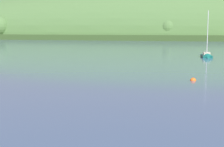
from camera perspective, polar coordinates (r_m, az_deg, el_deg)
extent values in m
cube|color=#314A21|center=(204.88, 11.66, 6.14)|extent=(576.04, 79.61, 3.06)
ellipsoid|color=#476B38|center=(226.96, 5.51, 5.98)|extent=(462.02, 89.51, 64.36)
sphere|color=#476B38|center=(236.25, -18.80, 7.63)|extent=(14.23, 14.23, 14.23)
sphere|color=#476B38|center=(196.30, 9.68, 7.74)|extent=(11.37, 11.37, 11.37)
cube|color=#0F564C|center=(73.43, 15.95, 2.70)|extent=(2.78, 5.95, 1.03)
cone|color=#0F564C|center=(70.59, 16.20, 2.51)|extent=(2.06, 1.69, 1.87)
cube|color=maroon|center=(73.40, 15.96, 2.93)|extent=(2.80, 5.95, 0.09)
cube|color=#BCB299|center=(73.23, 15.99, 3.32)|extent=(1.69, 2.74, 0.59)
cylinder|color=silver|center=(72.50, 16.16, 6.73)|extent=(0.14, 0.14, 9.33)
cylinder|color=silver|center=(74.12, 15.92, 3.71)|extent=(0.55, 2.99, 0.11)
sphere|color=#EA5B19|center=(38.75, 13.82, -1.19)|extent=(0.66, 0.66, 0.66)
cylinder|color=black|center=(38.69, 13.83, -0.65)|extent=(0.04, 0.04, 0.08)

